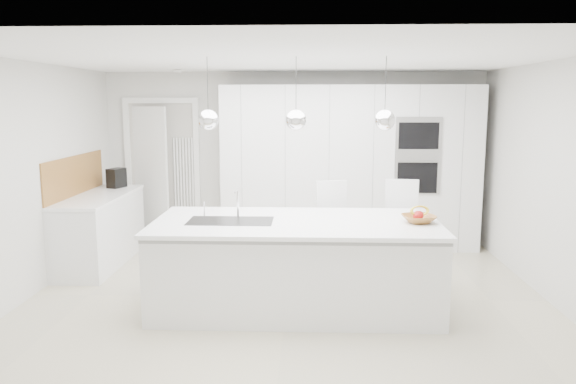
{
  "coord_description": "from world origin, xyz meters",
  "views": [
    {
      "loc": [
        0.23,
        -5.74,
        2.08
      ],
      "look_at": [
        0.0,
        0.3,
        1.1
      ],
      "focal_mm": 35.0,
      "sensor_mm": 36.0,
      "label": 1
    }
  ],
  "objects_px": {
    "bar_stool_right": "(403,234)",
    "espresso_machine": "(116,178)",
    "fruit_bowl": "(419,219)",
    "island_base": "(296,267)",
    "bar_stool_left": "(331,233)"
  },
  "relations": [
    {
      "from": "bar_stool_right",
      "to": "espresso_machine",
      "type": "bearing_deg",
      "value": 167.44
    },
    {
      "from": "fruit_bowl",
      "to": "bar_stool_right",
      "type": "relative_size",
      "value": 0.27
    },
    {
      "from": "island_base",
      "to": "bar_stool_right",
      "type": "xyz_separation_m",
      "value": [
        1.19,
        0.79,
        0.16
      ]
    },
    {
      "from": "bar_stool_left",
      "to": "bar_stool_right",
      "type": "distance_m",
      "value": 0.81
    },
    {
      "from": "espresso_machine",
      "to": "bar_stool_left",
      "type": "xyz_separation_m",
      "value": [
        2.92,
        -1.29,
        -0.45
      ]
    },
    {
      "from": "bar_stool_left",
      "to": "espresso_machine",
      "type": "bearing_deg",
      "value": 140.28
    },
    {
      "from": "espresso_machine",
      "to": "bar_stool_right",
      "type": "relative_size",
      "value": 0.22
    },
    {
      "from": "island_base",
      "to": "fruit_bowl",
      "type": "relative_size",
      "value": 8.85
    },
    {
      "from": "espresso_machine",
      "to": "island_base",
      "type": "bearing_deg",
      "value": -19.66
    },
    {
      "from": "fruit_bowl",
      "to": "bar_stool_left",
      "type": "xyz_separation_m",
      "value": [
        -0.82,
        0.85,
        -0.36
      ]
    },
    {
      "from": "espresso_machine",
      "to": "bar_stool_left",
      "type": "distance_m",
      "value": 3.22
    },
    {
      "from": "fruit_bowl",
      "to": "bar_stool_right",
      "type": "distance_m",
      "value": 0.86
    },
    {
      "from": "bar_stool_left",
      "to": "bar_stool_right",
      "type": "relative_size",
      "value": 0.98
    },
    {
      "from": "fruit_bowl",
      "to": "espresso_machine",
      "type": "bearing_deg",
      "value": 150.24
    },
    {
      "from": "fruit_bowl",
      "to": "bar_stool_left",
      "type": "distance_m",
      "value": 1.23
    }
  ]
}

